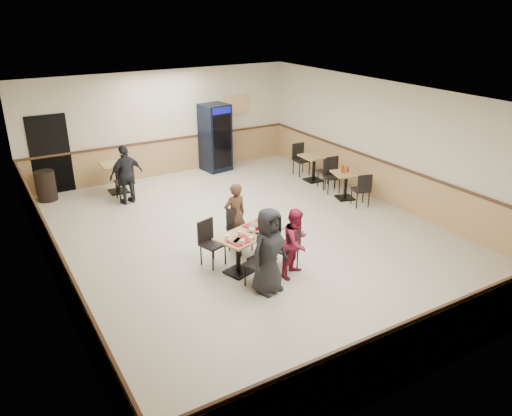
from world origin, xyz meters
TOP-DOWN VIEW (x-y plane):
  - ground at (0.00, 0.00)m, footprint 10.00×10.00m
  - room_shell at (1.78, 2.55)m, footprint 10.00×10.00m
  - main_table at (-0.64, -1.13)m, footprint 1.50×1.05m
  - main_chairs at (-0.69, -1.14)m, footprint 1.62×1.87m
  - diner_woman_left at (-0.81, -2.04)m, footprint 0.86×0.66m
  - diner_woman_right at (-0.07, -1.81)m, footprint 0.79×0.72m
  - diner_man_opposite at (-0.48, -0.21)m, footprint 0.52×0.36m
  - lone_diner at (-1.65, 3.30)m, footprint 0.94×0.54m
  - tabletop_clutter at (-0.64, -1.19)m, footprint 1.21×0.86m
  - side_table_near at (3.26, 0.72)m, footprint 0.81×0.81m
  - side_table_near_chair_south at (3.26, 0.16)m, footprint 0.51×0.51m
  - side_table_near_chair_north at (3.26, 1.29)m, footprint 0.51×0.51m
  - side_table_far at (3.39, 2.26)m, footprint 0.72×0.72m
  - side_table_far_chair_south at (3.39, 1.67)m, footprint 0.45×0.45m
  - side_table_far_chair_north at (3.39, 2.86)m, footprint 0.45×0.45m
  - condiment_caddy at (3.23, 0.77)m, footprint 0.23×0.06m
  - back_table at (-1.65, 4.20)m, footprint 0.77×0.77m
  - back_table_chair_lone at (-1.65, 3.56)m, footprint 0.49×0.49m
  - pepsi_cooler at (1.47, 4.59)m, footprint 0.84×0.85m
  - trash_bin at (-3.38, 4.55)m, footprint 0.49×0.49m

SIDE VIEW (x-z plane):
  - ground at x=0.00m, z-range 0.00..0.00m
  - trash_bin at x=-3.38m, z-range 0.00..0.78m
  - side_table_near_chair_south at x=3.26m, z-range 0.00..0.89m
  - side_table_near_chair_north at x=3.26m, z-range 0.00..0.89m
  - main_chairs at x=-0.69m, z-range 0.00..0.92m
  - side_table_near at x=3.26m, z-range 0.12..0.82m
  - side_table_far_chair_south at x=3.39m, z-range 0.00..0.95m
  - side_table_far_chair_north at x=3.39m, z-range 0.00..0.95m
  - main_table at x=-0.64m, z-range 0.12..0.85m
  - side_table_far at x=3.39m, z-range 0.12..0.87m
  - back_table_chair_lone at x=-1.65m, z-range 0.00..1.01m
  - back_table at x=-1.65m, z-range 0.13..0.93m
  - room_shell at x=1.78m, z-range -4.42..5.58m
  - diner_woman_right at x=-0.07m, z-range 0.00..1.31m
  - diner_man_opposite at x=-0.48m, z-range 0.00..1.38m
  - tabletop_clutter at x=-0.64m, z-range 0.69..0.81m
  - lone_diner at x=-1.65m, z-range 0.00..1.51m
  - diner_woman_left at x=-0.81m, z-range 0.00..1.56m
  - condiment_caddy at x=3.23m, z-range 0.69..0.89m
  - pepsi_cooler at x=1.47m, z-range 0.00..1.99m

